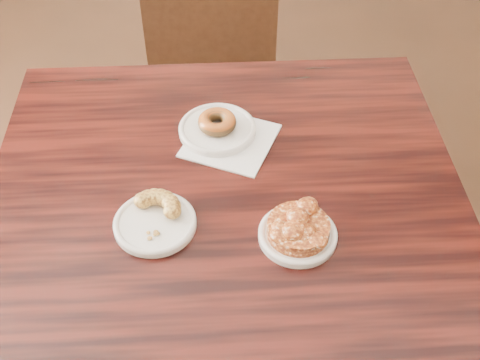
% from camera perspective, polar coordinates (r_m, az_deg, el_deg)
% --- Properties ---
extents(cafe_table, '(1.19, 1.19, 0.75)m').
position_cam_1_polar(cafe_table, '(1.47, -1.06, -12.11)').
color(cafe_table, black).
rests_on(cafe_table, floor).
extents(chair_far, '(0.52, 0.52, 0.90)m').
position_cam_1_polar(chair_far, '(2.06, -2.44, 11.19)').
color(chair_far, black).
rests_on(chair_far, floor).
extents(napkin, '(0.19, 0.19, 0.00)m').
position_cam_1_polar(napkin, '(1.29, -0.92, 3.76)').
color(napkin, white).
rests_on(napkin, cafe_table).
extents(plate_donut, '(0.17, 0.17, 0.01)m').
position_cam_1_polar(plate_donut, '(1.31, -2.16, 4.82)').
color(plate_donut, white).
rests_on(plate_donut, napkin).
extents(plate_cruller, '(0.15, 0.15, 0.01)m').
position_cam_1_polar(plate_cruller, '(1.13, -8.06, -4.11)').
color(plate_cruller, white).
rests_on(plate_cruller, cafe_table).
extents(plate_fritter, '(0.15, 0.15, 0.01)m').
position_cam_1_polar(plate_fritter, '(1.11, 5.48, -5.22)').
color(plate_fritter, white).
rests_on(plate_fritter, cafe_table).
extents(glazed_donut, '(0.08, 0.08, 0.03)m').
position_cam_1_polar(glazed_donut, '(1.29, -2.18, 5.51)').
color(glazed_donut, brown).
rests_on(glazed_donut, plate_donut).
extents(apple_fritter, '(0.15, 0.15, 0.04)m').
position_cam_1_polar(apple_fritter, '(1.09, 5.57, -4.40)').
color(apple_fritter, '#471607').
rests_on(apple_fritter, plate_fritter).
extents(cruller_fragment, '(0.11, 0.11, 0.03)m').
position_cam_1_polar(cruller_fragment, '(1.12, -8.17, -3.40)').
color(cruller_fragment, '#5B3412').
rests_on(cruller_fragment, plate_cruller).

